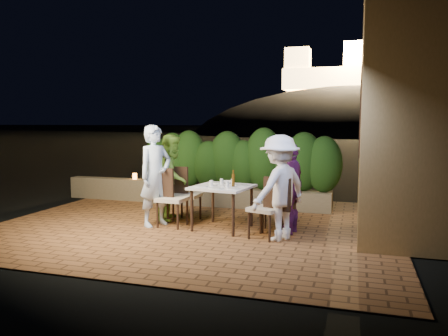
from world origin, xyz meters
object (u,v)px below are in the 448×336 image
at_px(chair_left_front, 172,198).
at_px(parapet_lamp, 135,176).
at_px(diner_purple, 291,188).
at_px(chair_right_back, 274,207).
at_px(diner_blue, 155,176).
at_px(beer_bottle, 233,178).
at_px(dining_table, 222,207).
at_px(diner_white, 279,188).
at_px(chair_left_back, 187,194).
at_px(diner_green, 173,177).
at_px(chair_right_front, 265,207).
at_px(bowl, 227,182).

relative_size(chair_left_front, parapet_lamp, 7.37).
bearing_deg(diner_purple, chair_right_back, -82.27).
distance_m(diner_blue, parapet_lamp, 2.69).
bearing_deg(beer_bottle, parapet_lamp, 145.76).
height_order(dining_table, beer_bottle, beer_bottle).
bearing_deg(diner_blue, diner_purple, -58.22).
relative_size(diner_white, parapet_lamp, 11.79).
bearing_deg(chair_left_back, chair_left_front, -96.98).
bearing_deg(dining_table, diner_purple, 3.06).
bearing_deg(diner_green, beer_bottle, -114.01).
bearing_deg(chair_right_back, chair_right_front, 79.67).
bearing_deg(diner_white, diner_green, -78.81).
relative_size(chair_left_front, diner_blue, 0.58).
distance_m(diner_blue, diner_white, 2.28).
distance_m(chair_left_back, diner_green, 0.42).
height_order(bowl, chair_left_front, chair_left_front).
bearing_deg(chair_left_back, diner_green, 176.71).
bearing_deg(chair_left_front, beer_bottle, 7.43).
relative_size(dining_table, beer_bottle, 3.30).
xyz_separation_m(bowl, diner_purple, (1.18, -0.26, -0.02)).
height_order(chair_left_back, chair_right_front, chair_left_back).
height_order(diner_purple, parapet_lamp, diner_purple).
bearing_deg(chair_right_front, diner_purple, -110.17).
distance_m(bowl, diner_purple, 1.21).
height_order(diner_blue, diner_green, diner_blue).
distance_m(diner_blue, diner_green, 0.57).
height_order(beer_bottle, chair_left_front, same).
bearing_deg(diner_purple, chair_left_front, -75.18).
bearing_deg(dining_table, parapet_lamp, 143.96).
xyz_separation_m(bowl, diner_blue, (-1.19, -0.45, 0.12)).
distance_m(chair_right_back, parapet_lamp, 4.16).
height_order(chair_right_back, parapet_lamp, chair_right_back).
bearing_deg(diner_white, chair_right_back, -127.51).
relative_size(beer_bottle, chair_right_back, 0.33).
bearing_deg(bowl, diner_blue, -159.36).
relative_size(dining_table, parapet_lamp, 6.67).
relative_size(dining_table, chair_right_back, 1.10).
xyz_separation_m(dining_table, chair_right_back, (0.88, 0.08, 0.05)).
xyz_separation_m(beer_bottle, parapet_lamp, (-2.99, 2.03, -0.32)).
bearing_deg(diner_blue, beer_bottle, -57.80).
bearing_deg(chair_left_front, chair_right_back, 8.19).
bearing_deg(diner_green, dining_table, -116.83).
xyz_separation_m(dining_table, diner_blue, (-1.20, -0.12, 0.52)).
height_order(dining_table, chair_left_front, chair_left_front).
height_order(beer_bottle, bowl, beer_bottle).
distance_m(dining_table, diner_purple, 1.23).
distance_m(chair_right_front, diner_purple, 0.61).
relative_size(chair_left_back, parapet_lamp, 7.24).
distance_m(dining_table, beer_bottle, 0.55).
bearing_deg(beer_bottle, chair_left_front, -175.31).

